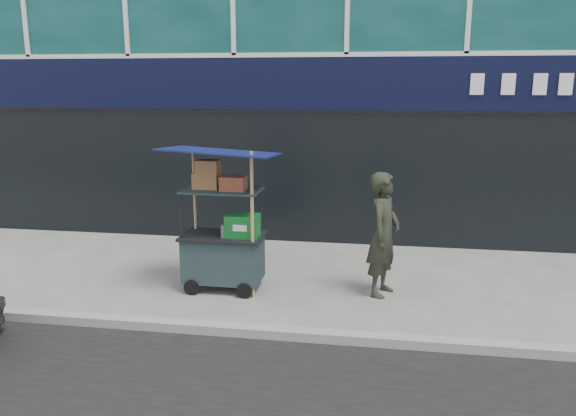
# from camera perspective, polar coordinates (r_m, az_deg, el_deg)

# --- Properties ---
(ground) EXTENTS (80.00, 80.00, 0.00)m
(ground) POSITION_cam_1_polar(r_m,az_deg,el_deg) (6.88, 3.43, -12.59)
(ground) COLOR slate
(ground) RESTS_ON ground
(curb) EXTENTS (80.00, 0.18, 0.12)m
(curb) POSITION_cam_1_polar(r_m,az_deg,el_deg) (6.67, 3.26, -12.85)
(curb) COLOR gray
(curb) RESTS_ON ground
(vendor_cart) EXTENTS (1.55, 1.11, 2.08)m
(vendor_cart) POSITION_cam_1_polar(r_m,az_deg,el_deg) (8.07, -6.52, -3.25)
(vendor_cart) COLOR black
(vendor_cart) RESTS_ON ground
(vendor_man) EXTENTS (0.61, 0.74, 1.74)m
(vendor_man) POSITION_cam_1_polar(r_m,az_deg,el_deg) (7.89, 9.70, -2.66)
(vendor_man) COLOR #25281D
(vendor_man) RESTS_ON ground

